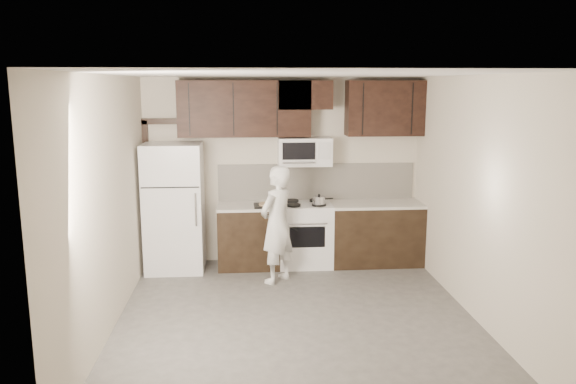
{
  "coord_description": "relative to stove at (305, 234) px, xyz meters",
  "views": [
    {
      "loc": [
        -0.56,
        -5.89,
        2.6
      ],
      "look_at": [
        -0.03,
        0.9,
        1.29
      ],
      "focal_mm": 35.0,
      "sensor_mm": 36.0,
      "label": 1
    }
  ],
  "objects": [
    {
      "name": "pizza",
      "position": [
        -0.52,
        -0.13,
        0.48
      ],
      "size": [
        0.3,
        0.3,
        0.02
      ],
      "primitive_type": "cylinder",
      "rotation": [
        0.0,
        0.0,
        0.02
      ],
      "color": "#C5B284",
      "rests_on": "baking_tray"
    },
    {
      "name": "baking_tray",
      "position": [
        -0.52,
        -0.13,
        0.46
      ],
      "size": [
        0.44,
        0.33,
        0.02
      ],
      "primitive_type": "cube",
      "rotation": [
        0.0,
        0.0,
        0.02
      ],
      "color": "black",
      "rests_on": "counter_run"
    },
    {
      "name": "upper_cabinets",
      "position": [
        -0.09,
        0.14,
        1.82
      ],
      "size": [
        3.48,
        0.35,
        0.78
      ],
      "color": "black",
      "rests_on": "back_wall"
    },
    {
      "name": "ceiling",
      "position": [
        -0.3,
        -1.94,
        2.24
      ],
      "size": [
        4.5,
        4.5,
        0.0
      ],
      "primitive_type": "plane",
      "rotation": [
        3.14,
        0.0,
        0.0
      ],
      "color": "white",
      "rests_on": "back_wall"
    },
    {
      "name": "refrigerator",
      "position": [
        -1.85,
        -0.05,
        0.44
      ],
      "size": [
        0.8,
        0.76,
        1.8
      ],
      "color": "white",
      "rests_on": "floor"
    },
    {
      "name": "stove",
      "position": [
        0.0,
        0.0,
        0.0
      ],
      "size": [
        0.76,
        0.66,
        0.94
      ],
      "color": "white",
      "rests_on": "floor"
    },
    {
      "name": "door_trim",
      "position": [
        -2.22,
        0.27,
        0.79
      ],
      "size": [
        0.5,
        0.08,
        2.12
      ],
      "color": "black",
      "rests_on": "floor"
    },
    {
      "name": "backsplash",
      "position": [
        0.2,
        0.3,
        0.72
      ],
      "size": [
        2.9,
        0.02,
        0.54
      ],
      "primitive_type": "cube",
      "color": "silver",
      "rests_on": "counter_run"
    },
    {
      "name": "saucepan",
      "position": [
        0.18,
        -0.15,
        0.52
      ],
      "size": [
        0.3,
        0.18,
        0.17
      ],
      "color": "silver",
      "rests_on": "stove"
    },
    {
      "name": "person",
      "position": [
        -0.45,
        -0.67,
        0.32
      ],
      "size": [
        0.66,
        0.67,
        1.56
      ],
      "primitive_type": "imported",
      "rotation": [
        0.0,
        0.0,
        3.98
      ],
      "color": "silver",
      "rests_on": "floor"
    },
    {
      "name": "counter_run",
      "position": [
        0.3,
        0.0,
        -0.0
      ],
      "size": [
        2.95,
        0.64,
        0.91
      ],
      "color": "black",
      "rests_on": "floor"
    },
    {
      "name": "floor",
      "position": [
        -0.3,
        -1.94,
        -0.46
      ],
      "size": [
        4.5,
        4.5,
        0.0
      ],
      "primitive_type": "plane",
      "color": "#4E4B49",
      "rests_on": "ground"
    },
    {
      "name": "microwave",
      "position": [
        -0.0,
        0.12,
        1.19
      ],
      "size": [
        0.76,
        0.42,
        0.4
      ],
      "color": "white",
      "rests_on": "upper_cabinets"
    },
    {
      "name": "back_wall",
      "position": [
        -0.3,
        0.31,
        0.89
      ],
      "size": [
        4.0,
        0.0,
        4.0
      ],
      "primitive_type": "plane",
      "rotation": [
        1.57,
        0.0,
        0.0
      ],
      "color": "beige",
      "rests_on": "ground"
    }
  ]
}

